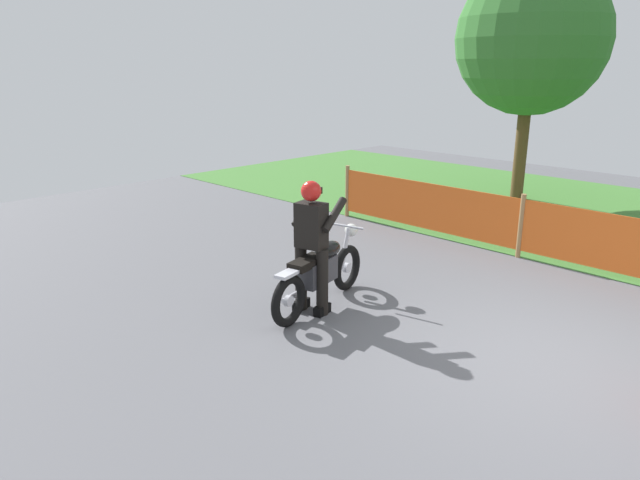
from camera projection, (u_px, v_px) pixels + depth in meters
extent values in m
cube|color=#5B5B60|center=(546.00, 365.00, 6.13)|extent=(24.00, 24.00, 0.02)
cylinder|color=#997547|center=(347.00, 191.00, 11.89)|extent=(0.08, 0.08, 1.05)
cylinder|color=#997547|center=(521.00, 226.00, 9.34)|extent=(0.08, 0.08, 1.05)
cube|color=orange|center=(424.00, 205.00, 10.61)|extent=(3.70, 0.02, 0.85)
cylinder|color=brown|center=(521.00, 147.00, 13.22)|extent=(0.28, 0.28, 2.40)
sphere|color=#33702D|center=(532.00, 38.00, 12.53)|extent=(3.27, 3.27, 3.27)
torus|color=black|center=(347.00, 268.00, 8.05)|extent=(0.25, 0.65, 0.64)
cylinder|color=silver|center=(347.00, 268.00, 8.05)|extent=(0.09, 0.15, 0.14)
torus|color=black|center=(289.00, 301.00, 6.93)|extent=(0.25, 0.65, 0.64)
cylinder|color=silver|center=(289.00, 301.00, 6.93)|extent=(0.09, 0.15, 0.14)
cube|color=#38383D|center=(318.00, 271.00, 7.40)|extent=(0.36, 0.64, 0.32)
ellipsoid|color=black|center=(327.00, 250.00, 7.52)|extent=(0.35, 0.56, 0.22)
cube|color=black|center=(307.00, 262.00, 7.14)|extent=(0.34, 0.59, 0.10)
cube|color=silver|center=(288.00, 273.00, 6.82)|extent=(0.23, 0.39, 0.04)
cylinder|color=silver|center=(345.00, 249.00, 7.92)|extent=(0.10, 0.24, 0.57)
sphere|color=white|center=(351.00, 230.00, 7.98)|extent=(0.21, 0.21, 0.18)
cylinder|color=silver|center=(344.00, 226.00, 7.79)|extent=(0.59, 0.16, 0.03)
cylinder|color=silver|center=(296.00, 294.00, 7.30)|extent=(0.19, 0.55, 0.07)
cylinder|color=black|center=(301.00, 277.00, 7.38)|extent=(0.18, 0.18, 0.86)
cube|color=black|center=(301.00, 304.00, 7.49)|extent=(0.16, 0.28, 0.12)
cylinder|color=black|center=(322.00, 282.00, 7.21)|extent=(0.18, 0.18, 0.86)
cube|color=black|center=(322.00, 310.00, 7.32)|extent=(0.16, 0.28, 0.12)
cube|color=black|center=(311.00, 225.00, 7.09)|extent=(0.40, 0.31, 0.56)
cylinder|color=black|center=(304.00, 210.00, 7.31)|extent=(0.20, 0.49, 0.38)
cylinder|color=black|center=(334.00, 215.00, 7.09)|extent=(0.20, 0.49, 0.38)
sphere|color=red|center=(311.00, 191.00, 6.96)|extent=(0.30, 0.30, 0.25)
cube|color=black|center=(316.00, 190.00, 7.05)|extent=(0.18, 0.07, 0.08)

